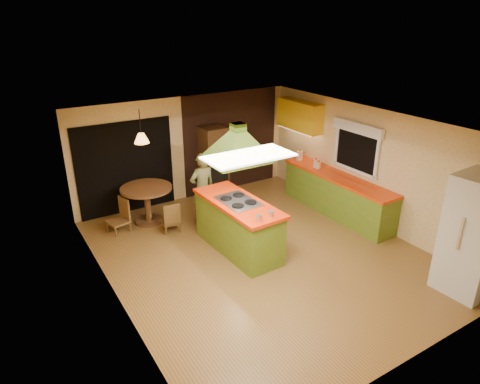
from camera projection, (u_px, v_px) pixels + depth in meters
ground at (262, 254)px, 8.17m from camera, size 6.50×6.50×0.00m
room_walls at (263, 194)px, 7.68m from camera, size 5.50×6.50×6.50m
ceiling_plane at (265, 126)px, 7.20m from camera, size 6.50×6.50×0.00m
brick_panel at (231, 141)px, 10.82m from camera, size 2.64×0.03×2.50m
nook_opening at (126, 168)px, 9.56m from camera, size 2.20×0.03×2.10m
right_counter at (337, 195)px, 9.65m from camera, size 0.62×3.05×0.92m
upper_cabinets at (299, 115)px, 10.38m from camera, size 0.34×1.40×0.70m
window_right at (357, 139)px, 9.10m from camera, size 0.12×1.35×1.06m
fluor_panel at (249, 156)px, 5.73m from camera, size 1.20×0.60×0.03m
kitchen_island at (238, 225)px, 8.15m from camera, size 0.90×2.07×1.03m
range_hood at (238, 137)px, 7.47m from camera, size 1.07×0.78×0.80m
man at (203, 189)px, 9.09m from camera, size 0.60×0.42×1.59m
refrigerator at (475, 235)px, 6.78m from camera, size 0.87×0.82×2.00m
wall_oven at (213, 163)px, 10.41m from camera, size 0.60×0.61×1.77m
dining_table at (147, 198)px, 9.21m from camera, size 1.10×1.10×0.82m
chair_left at (117, 216)px, 8.88m from camera, size 0.48×0.48×0.72m
chair_near at (170, 216)px, 8.92m from camera, size 0.41×0.41×0.66m
pendant_lamp at (141, 138)px, 8.70m from camera, size 0.40×0.40×0.20m
canister_large at (300, 156)px, 10.42m from camera, size 0.19×0.19×0.23m
canister_medium at (316, 163)px, 9.96m from camera, size 0.16×0.16×0.18m
canister_small at (319, 165)px, 9.90m from camera, size 0.14×0.14×0.15m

